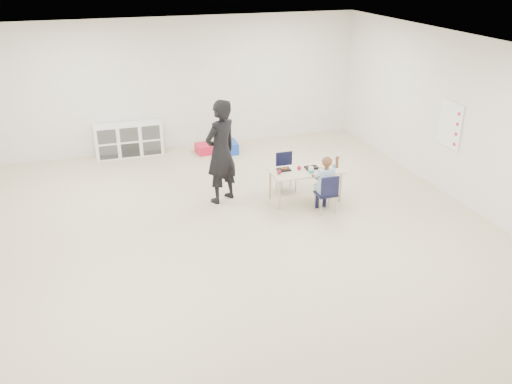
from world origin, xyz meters
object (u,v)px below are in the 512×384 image
object	(u,v)px
table	(305,185)
cubby_shelf	(129,140)
chair_near	(326,193)
child	(326,182)
adult	(221,152)

from	to	relation	value
table	cubby_shelf	distance (m)	4.22
chair_near	child	distance (m)	0.20
table	chair_near	world-z (taller)	chair_near
table	child	xyz separation A→B (m)	(0.14, -0.53, 0.25)
child	cubby_shelf	bearing A→B (deg)	127.05
table	cubby_shelf	world-z (taller)	cubby_shelf
cubby_shelf	adult	world-z (taller)	adult
chair_near	cubby_shelf	distance (m)	4.73
table	child	distance (m)	0.60
child	adult	bearing A→B (deg)	147.86
cubby_shelf	adult	bearing A→B (deg)	-65.61
chair_near	adult	xyz separation A→B (m)	(-1.52, 0.98, 0.56)
chair_near	cubby_shelf	xyz separation A→B (m)	(-2.80, 3.81, 0.01)
cubby_shelf	table	bearing A→B (deg)	-50.95
table	adult	size ratio (longest dim) A/B	0.69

